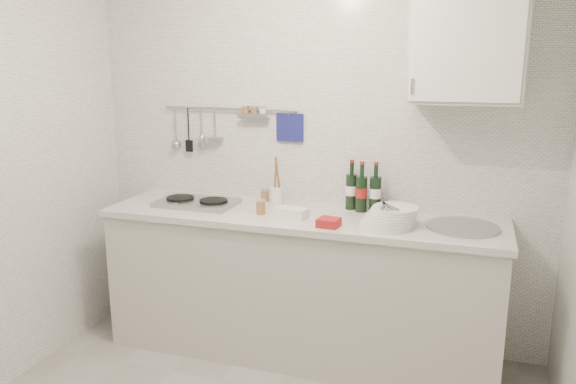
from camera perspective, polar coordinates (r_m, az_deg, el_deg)
The scene contains 14 objects.
back_wall at distance 3.63m, azimuth 2.66°, elevation 3.99°, with size 3.00×0.02×2.50m, color silver.
counter at distance 3.58m, azimuth 1.31°, elevation -9.76°, with size 2.44×0.64×0.96m.
wall_rail at distance 3.78m, azimuth -6.24°, elevation 6.97°, with size 0.98×0.09×0.34m.
wall_cabinet at distance 3.28m, azimuth 17.74°, elevation 14.68°, with size 0.60×0.38×0.70m.
plate_stack_hob at distance 3.70m, azimuth -10.34°, elevation -1.07°, with size 0.25×0.25×0.02m.
plate_stack_sink at distance 3.20m, azimuth 10.36°, elevation -2.53°, with size 0.33×0.31×0.12m.
wine_bottles at distance 3.49m, azimuth 7.60°, elevation 0.56°, with size 0.23×0.12×0.31m.
butter_dish at distance 3.34m, azimuth 0.36°, elevation -2.11°, with size 0.19×0.10×0.06m, color white.
strawberry_punnet at distance 3.17m, azimuth 4.16°, elevation -3.10°, with size 0.12×0.12×0.05m, color red.
utensil_crock at distance 3.60m, azimuth -1.18°, elevation -0.23°, with size 0.08×0.08×0.32m.
jar_a at distance 3.72m, azimuth -2.37°, elevation -0.31°, with size 0.06×0.06×0.08m.
jar_b at distance 3.53m, azimuth 10.56°, elevation -1.39°, with size 0.06×0.06×0.07m.
jar_c at distance 3.39m, azimuth 9.76°, elevation -1.86°, with size 0.06×0.06×0.08m.
jar_d at distance 3.41m, azimuth -2.79°, elevation -1.53°, with size 0.06×0.06×0.09m.
Camera 1 is at (0.97, -2.05, 1.83)m, focal length 35.00 mm.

